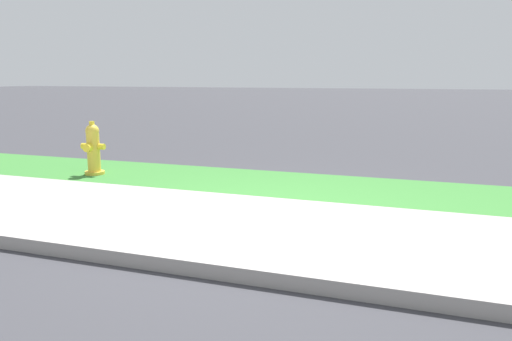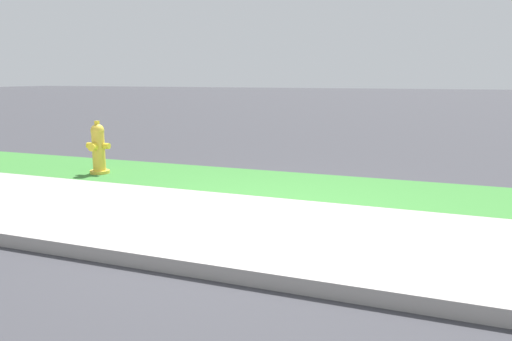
# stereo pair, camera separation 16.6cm
# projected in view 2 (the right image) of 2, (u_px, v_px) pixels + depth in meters

# --- Properties ---
(ground_plane) EXTENTS (120.00, 120.00, 0.00)m
(ground_plane) POSITION_uv_depth(u_px,v_px,m) (248.00, 226.00, 4.93)
(ground_plane) COLOR #38383D
(sidewalk_pavement) EXTENTS (18.00, 2.36, 0.01)m
(sidewalk_pavement) POSITION_uv_depth(u_px,v_px,m) (248.00, 226.00, 4.93)
(sidewalk_pavement) COLOR #9E9993
(sidewalk_pavement) RESTS_ON ground
(grass_verge) EXTENTS (18.00, 1.68, 0.01)m
(grass_verge) POSITION_uv_depth(u_px,v_px,m) (304.00, 185.00, 6.78)
(grass_verge) COLOR #387A33
(grass_verge) RESTS_ON ground
(street_curb) EXTENTS (18.00, 0.16, 0.12)m
(street_curb) POSITION_uv_depth(u_px,v_px,m) (185.00, 264.00, 3.77)
(street_curb) COLOR #9E9993
(street_curb) RESTS_ON ground
(fire_hydrant_by_grass_verge) EXTENTS (0.38, 0.35, 0.80)m
(fire_hydrant_by_grass_verge) POSITION_uv_depth(u_px,v_px,m) (98.00, 148.00, 7.55)
(fire_hydrant_by_grass_verge) COLOR gold
(fire_hydrant_by_grass_verge) RESTS_ON ground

